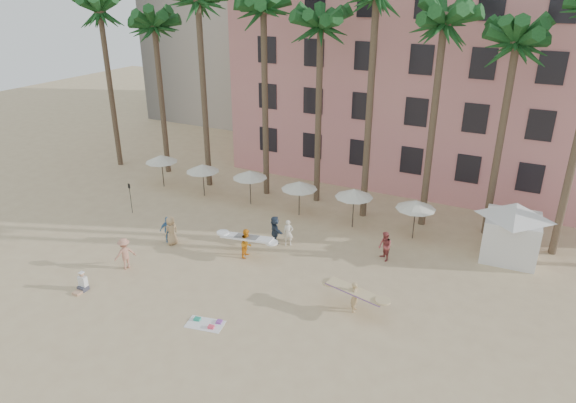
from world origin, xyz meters
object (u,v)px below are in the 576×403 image
Objects in this scene: carrier_white at (247,242)px; carrier_yellow at (355,295)px; cabana at (513,226)px; pink_hotel at (465,79)px.

carrier_yellow is at bearing -16.91° from carrier_white.
carrier_white is (-13.83, -6.93, -1.11)m from cabana.
carrier_yellow is at bearing -91.51° from pink_hotel.
pink_hotel is at bearing 113.06° from cabana.
carrier_yellow is at bearing -123.99° from cabana.
cabana is at bearing -66.94° from pink_hotel.
cabana is 15.51m from carrier_white.
carrier_yellow is (-6.23, -9.24, -1.14)m from cabana.
pink_hotel reaches higher than carrier_yellow.
pink_hotel is 7.42× the size of cabana.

